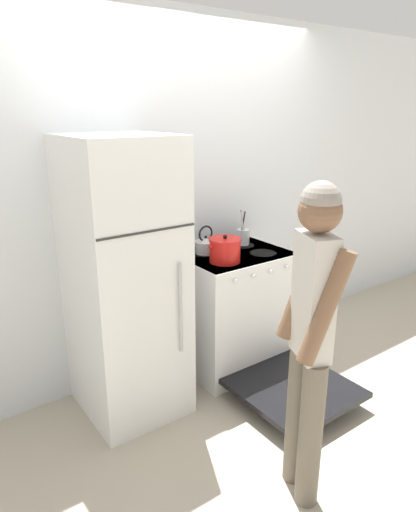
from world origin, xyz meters
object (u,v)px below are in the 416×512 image
at_px(stove_range, 236,311).
at_px(person, 311,330).
at_px(refrigerator, 125,281).
at_px(utensil_jar, 243,236).
at_px(tea_kettle, 206,245).
at_px(dutch_oven_pot, 225,250).

xyz_separation_m(stove_range, person, (-0.50, -1.16, 0.48)).
relative_size(refrigerator, stove_range, 1.33).
bearing_deg(utensil_jar, tea_kettle, -179.06).
relative_size(refrigerator, tea_kettle, 8.57).
bearing_deg(stove_range, dutch_oven_pot, -154.81).
relative_size(stove_range, dutch_oven_pot, 5.00).
xyz_separation_m(refrigerator, dutch_oven_pot, (0.71, -0.10, 0.10)).
distance_m(dutch_oven_pot, tea_kettle, 0.24).
bearing_deg(person, stove_range, -0.68).
height_order(refrigerator, dutch_oven_pot, refrigerator).
distance_m(utensil_jar, person, 1.50).
distance_m(refrigerator, stove_range, 0.98).
bearing_deg(tea_kettle, dutch_oven_pot, -93.29).
xyz_separation_m(refrigerator, person, (0.38, -1.17, 0.04)).
xyz_separation_m(utensil_jar, person, (-0.70, -1.32, -0.04)).
bearing_deg(dutch_oven_pot, utensil_jar, 33.87).
height_order(utensil_jar, person, person).
height_order(stove_range, tea_kettle, tea_kettle).
relative_size(stove_range, tea_kettle, 6.44).
height_order(refrigerator, stove_range, refrigerator).
height_order(dutch_oven_pot, person, person).
bearing_deg(refrigerator, person, -72.03).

